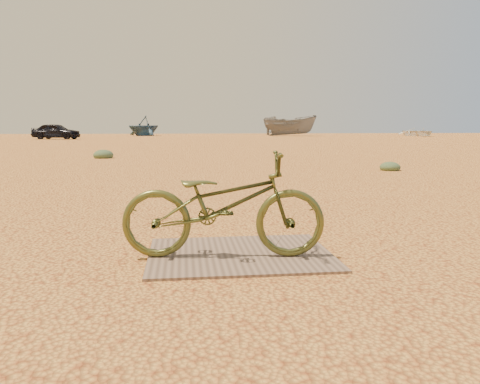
{
  "coord_description": "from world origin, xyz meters",
  "views": [
    {
      "loc": [
        -0.01,
        -3.98,
        1.11
      ],
      "look_at": [
        0.46,
        -0.11,
        0.55
      ],
      "focal_mm": 35.0,
      "sensor_mm": 36.0,
      "label": 1
    }
  ],
  "objects": [
    {
      "name": "ground",
      "position": [
        0.0,
        0.0,
        0.0
      ],
      "size": [
        120.0,
        120.0,
        0.0
      ],
      "primitive_type": "plane",
      "color": "#E6A94D",
      "rests_on": "ground"
    },
    {
      "name": "plywood_board",
      "position": [
        0.46,
        -0.11,
        0.01
      ],
      "size": [
        1.55,
        1.21,
        0.02
      ],
      "primitive_type": "cube",
      "color": "#7F6556",
      "rests_on": "ground"
    },
    {
      "name": "bicycle",
      "position": [
        0.31,
        -0.2,
        0.46
      ],
      "size": [
        1.72,
        0.74,
        0.88
      ],
      "primitive_type": "imported",
      "rotation": [
        0.0,
        0.0,
        1.47
      ],
      "color": "#4D5225",
      "rests_on": "plywood_board"
    },
    {
      "name": "car",
      "position": [
        -10.16,
        35.54,
        0.64
      ],
      "size": [
        3.98,
        2.34,
        1.27
      ],
      "primitive_type": "imported",
      "rotation": [
        0.0,
        0.0,
        1.33
      ],
      "color": "black",
      "rests_on": "ground"
    },
    {
      "name": "boat_far_left",
      "position": [
        -4.11,
        47.13,
        1.07
      ],
      "size": [
        5.35,
        5.37,
        2.14
      ],
      "primitive_type": "imported",
      "rotation": [
        0.0,
        0.0,
        -0.76
      ],
      "color": "#32526F",
      "rests_on": "ground"
    },
    {
      "name": "boat_mid_right",
      "position": [
        11.24,
        44.81,
        1.08
      ],
      "size": [
        5.91,
        3.27,
        2.16
      ],
      "primitive_type": "imported",
      "rotation": [
        0.0,
        0.0,
        1.35
      ],
      "color": "slate",
      "rests_on": "ground"
    },
    {
      "name": "boat_far_right",
      "position": [
        24.23,
        42.11,
        0.43
      ],
      "size": [
        3.55,
        4.56,
        0.86
      ],
      "primitive_type": "imported",
      "rotation": [
        0.0,
        0.0,
        0.14
      ],
      "color": "silver",
      "rests_on": "ground"
    },
    {
      "name": "kale_b",
      "position": [
        5.09,
        7.04,
        0.0
      ],
      "size": [
        0.5,
        0.5,
        0.28
      ],
      "primitive_type": "ellipsoid",
      "color": "#485F42",
      "rests_on": "ground"
    },
    {
      "name": "kale_c",
      "position": [
        -2.71,
        12.42,
        0.0
      ],
      "size": [
        0.67,
        0.67,
        0.37
      ],
      "primitive_type": "ellipsoid",
      "color": "#485F42",
      "rests_on": "ground"
    }
  ]
}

